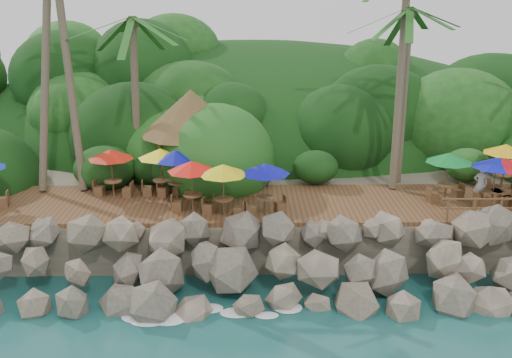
{
  "coord_description": "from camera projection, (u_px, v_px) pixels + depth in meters",
  "views": [
    {
      "loc": [
        -0.33,
        -18.27,
        11.11
      ],
      "look_at": [
        0.0,
        6.0,
        3.4
      ],
      "focal_mm": 40.2,
      "sensor_mm": 36.0,
      "label": 1
    }
  ],
  "objects": [
    {
      "name": "terrace",
      "position": [
        256.0,
        204.0,
        25.83
      ],
      "size": [
        26.0,
        5.0,
        0.2
      ],
      "primitive_type": "cube",
      "color": "brown",
      "rests_on": "land_base"
    },
    {
      "name": "land_base",
      "position": [
        254.0,
        166.0,
        35.71
      ],
      "size": [
        32.0,
        25.2,
        2.1
      ],
      "primitive_type": "cube",
      "color": "gray",
      "rests_on": "ground"
    },
    {
      "name": "seawall",
      "position": [
        257.0,
        265.0,
        22.34
      ],
      "size": [
        29.0,
        4.0,
        2.3
      ],
      "primitive_type": null,
      "color": "gray",
      "rests_on": "ground"
    },
    {
      "name": "foam_line",
      "position": [
        258.0,
        313.0,
        21.05
      ],
      "size": [
        25.2,
        0.8,
        0.06
      ],
      "color": "white",
      "rests_on": "ground"
    },
    {
      "name": "ground",
      "position": [
        258.0,
        318.0,
        20.78
      ],
      "size": [
        140.0,
        140.0,
        0.0
      ],
      "primitive_type": "plane",
      "color": "#19514F",
      "rests_on": "ground"
    },
    {
      "name": "waiter",
      "position": [
        480.0,
        184.0,
        25.56
      ],
      "size": [
        0.67,
        0.49,
        1.71
      ],
      "primitive_type": "imported",
      "rotation": [
        0.0,
        0.0,
        3.0
      ],
      "color": "silver",
      "rests_on": "terrace"
    },
    {
      "name": "palapa",
      "position": [
        191.0,
        112.0,
        27.8
      ],
      "size": [
        4.99,
        4.99,
        4.6
      ],
      "color": "brown",
      "rests_on": "ground"
    },
    {
      "name": "jungle_foliage",
      "position": [
        254.0,
        187.0,
        35.07
      ],
      "size": [
        44.0,
        16.0,
        12.0
      ],
      "primitive_type": null,
      "color": "#143811",
      "rests_on": "ground"
    },
    {
      "name": "jungle_hill",
      "position": [
        253.0,
        152.0,
        43.17
      ],
      "size": [
        44.8,
        28.0,
        15.4
      ],
      "primitive_type": "ellipsoid",
      "color": "#143811",
      "rests_on": "ground"
    },
    {
      "name": "dining_clusters",
      "position": [
        300.0,
        164.0,
        25.06
      ],
      "size": [
        25.68,
        5.28,
        2.25
      ],
      "color": "brown",
      "rests_on": "terrace"
    }
  ]
}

